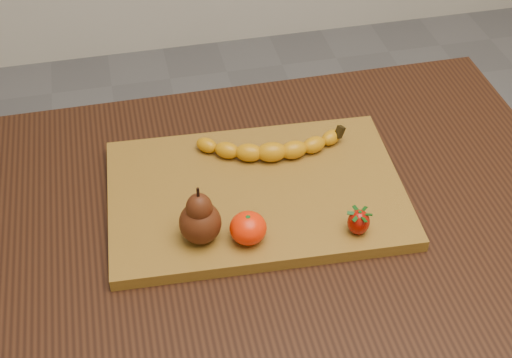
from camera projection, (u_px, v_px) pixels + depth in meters
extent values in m
cube|color=black|center=(262.00, 228.00, 1.08)|extent=(1.00, 0.70, 0.04)
cylinder|color=black|center=(18.00, 287.00, 1.48)|extent=(0.05, 0.05, 0.72)
cylinder|color=black|center=(423.00, 220.00, 1.63)|extent=(0.05, 0.05, 0.72)
cube|color=olive|center=(256.00, 193.00, 1.10)|extent=(0.47, 0.32, 0.02)
ellipsoid|color=#F82702|center=(248.00, 228.00, 1.00)|extent=(0.06, 0.06, 0.05)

